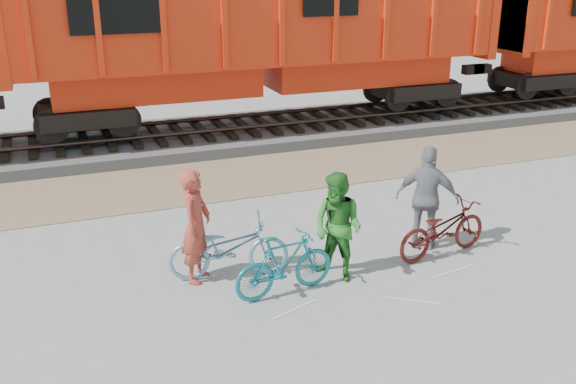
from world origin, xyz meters
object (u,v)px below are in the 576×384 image
Objects in this scene: person_solo at (196,226)px; person_woman at (427,198)px; hopper_car_center at (263,33)px; person_man at (338,227)px; bicycle_maroon at (443,229)px; bicycle_teal at (285,264)px; bicycle_blue at (229,248)px.

person_woman is at bearing -61.09° from person_solo.
person_woman is at bearing -89.11° from hopper_car_center.
person_solo reaches higher than person_man.
hopper_car_center is at bearing -7.57° from bicycle_maroon.
person_man is at bearing -101.68° from hopper_car_center.
person_woman is (-0.10, 0.40, 0.45)m from bicycle_maroon.
person_woman is (3.01, 0.71, 0.45)m from bicycle_teal.
bicycle_teal is (-2.88, -9.28, -2.49)m from hopper_car_center.
person_solo is (-4.26, 0.67, 0.45)m from bicycle_maroon.
person_man reaches higher than bicycle_maroon.
person_woman reaches higher than bicycle_maroon.
person_man is (2.15, -0.78, -0.04)m from person_solo.
hopper_car_center reaches higher than bicycle_teal.
hopper_car_center is 9.31m from bicycle_maroon.
bicycle_blue reaches higher than bicycle_teal.
hopper_car_center is 9.50m from person_man.
bicycle_blue reaches higher than bicycle_maroon.
person_man is (-1.88, -9.08, -2.10)m from hopper_car_center.
person_woman is (2.01, 0.51, 0.05)m from person_man.
bicycle_blue is 3.69m from person_woman.
bicycle_blue is at bearing -144.29° from person_man.
bicycle_teal is 3.13m from bicycle_maroon.
bicycle_teal is (0.65, -0.88, -0.01)m from bicycle_blue.
hopper_car_center is at bearing -24.73° from bicycle_teal.
bicycle_blue is (-3.53, -8.40, -2.48)m from hopper_car_center.
person_woman is at bearing -82.25° from bicycle_blue.
person_solo is 2.29m from person_man.
person_woman reaches higher than person_man.
bicycle_maroon is (0.23, -8.96, -2.50)m from hopper_car_center.
bicycle_maroon is (3.11, 0.31, -0.01)m from bicycle_teal.
person_solo is 1.05× the size of person_man.
hopper_car_center is 7.32× the size of person_woman.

